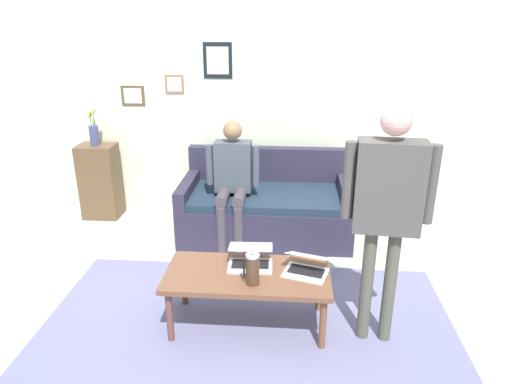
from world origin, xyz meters
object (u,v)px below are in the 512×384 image
(laptop_center, at_px, (307,267))
(person_standing, at_px, (388,198))
(person_seated, at_px, (232,176))
(coffee_table, at_px, (248,278))
(french_press, at_px, (253,269))
(laptop_left, at_px, (250,259))
(side_shelf, at_px, (100,181))
(flower_vase, at_px, (94,131))
(couch, at_px, (266,207))

(laptop_center, height_order, person_standing, person_standing)
(person_seated, bearing_deg, coffee_table, 101.66)
(coffee_table, relative_size, french_press, 4.69)
(laptop_left, bearing_deg, person_seated, -77.01)
(laptop_center, xyz_separation_m, side_shelf, (2.37, -1.91, -0.06))
(laptop_center, height_order, flower_vase, flower_vase)
(coffee_table, xyz_separation_m, laptop_center, (-0.43, -0.05, 0.09))
(flower_vase, distance_m, person_seated, 1.75)
(laptop_left, height_order, person_seated, person_seated)
(french_press, relative_size, person_seated, 0.21)
(couch, xyz_separation_m, laptop_center, (-0.39, 1.60, 0.20))
(coffee_table, relative_size, laptop_left, 3.52)
(coffee_table, distance_m, flower_vase, 2.82)
(person_standing, distance_m, person_seated, 1.98)
(laptop_center, height_order, person_seated, person_seated)
(laptop_left, bearing_deg, side_shelf, -43.37)
(laptop_left, distance_m, laptop_center, 0.43)
(coffee_table, relative_size, side_shelf, 1.40)
(french_press, bearing_deg, couch, -89.92)
(couch, bearing_deg, french_press, 90.08)
(coffee_table, bearing_deg, flower_vase, -45.35)
(french_press, bearing_deg, person_standing, -176.08)
(couch, relative_size, french_press, 6.86)
(coffee_table, bearing_deg, laptop_left, -92.98)
(coffee_table, relative_size, person_seated, 0.96)
(side_shelf, bearing_deg, couch, 171.10)
(person_standing, bearing_deg, laptop_center, -14.12)
(coffee_table, bearing_deg, person_seated, -78.34)
(coffee_table, relative_size, person_standing, 0.71)
(laptop_center, relative_size, person_seated, 0.30)
(flower_vase, bearing_deg, side_shelf, 24.75)
(laptop_center, bearing_deg, french_press, 26.02)
(coffee_table, xyz_separation_m, flower_vase, (1.93, -1.96, 0.63))
(laptop_left, bearing_deg, couch, -91.40)
(coffee_table, bearing_deg, couch, -91.52)
(couch, bearing_deg, person_seated, 34.04)
(couch, relative_size, person_standing, 1.03)
(side_shelf, bearing_deg, flower_vase, -155.25)
(laptop_left, relative_size, french_press, 1.33)
(laptop_center, xyz_separation_m, person_standing, (-0.51, 0.13, 0.61))
(flower_vase, height_order, person_standing, person_standing)
(person_seated, bearing_deg, side_shelf, -18.12)
(laptop_center, bearing_deg, flower_vase, -38.91)
(couch, height_order, laptop_center, couch)
(laptop_left, distance_m, person_standing, 1.14)
(laptop_left, height_order, laptop_center, laptop_center)
(laptop_left, bearing_deg, french_press, 98.54)
(french_press, xyz_separation_m, flower_vase, (1.98, -2.10, 0.46))
(french_press, bearing_deg, flower_vase, -46.70)
(couch, distance_m, laptop_left, 1.54)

